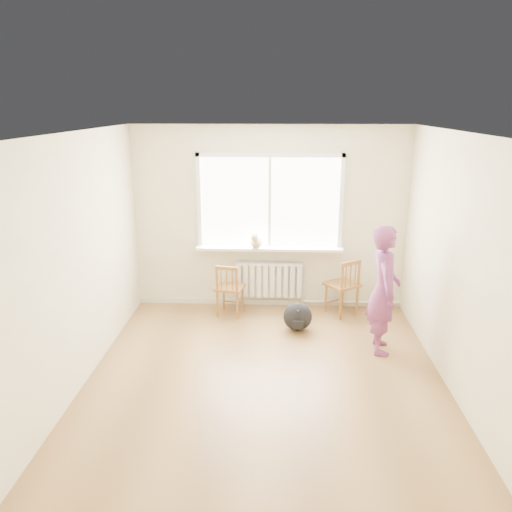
# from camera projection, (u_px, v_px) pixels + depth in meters

# --- Properties ---
(floor) EXTENTS (4.50, 4.50, 0.00)m
(floor) POSITION_uv_depth(u_px,v_px,m) (265.00, 381.00, 5.57)
(floor) COLOR olive
(floor) RESTS_ON ground
(ceiling) EXTENTS (4.50, 4.50, 0.00)m
(ceiling) POSITION_uv_depth(u_px,v_px,m) (266.00, 133.00, 4.78)
(ceiling) COLOR white
(ceiling) RESTS_ON back_wall
(back_wall) EXTENTS (4.00, 0.01, 2.70)m
(back_wall) POSITION_uv_depth(u_px,v_px,m) (270.00, 219.00, 7.32)
(back_wall) COLOR beige
(back_wall) RESTS_ON ground
(window) EXTENTS (2.12, 0.05, 1.42)m
(window) POSITION_uv_depth(u_px,v_px,m) (270.00, 198.00, 7.21)
(window) COLOR white
(window) RESTS_ON back_wall
(windowsill) EXTENTS (2.15, 0.22, 0.04)m
(windowsill) POSITION_uv_depth(u_px,v_px,m) (269.00, 248.00, 7.34)
(windowsill) COLOR white
(windowsill) RESTS_ON back_wall
(radiator) EXTENTS (1.00, 0.12, 0.55)m
(radiator) POSITION_uv_depth(u_px,v_px,m) (269.00, 279.00, 7.50)
(radiator) COLOR white
(radiator) RESTS_ON back_wall
(heating_pipe) EXTENTS (1.40, 0.04, 0.04)m
(heating_pipe) POSITION_uv_depth(u_px,v_px,m) (351.00, 302.00, 7.58)
(heating_pipe) COLOR silver
(heating_pipe) RESTS_ON back_wall
(baseboard) EXTENTS (4.00, 0.03, 0.08)m
(baseboard) POSITION_uv_depth(u_px,v_px,m) (269.00, 302.00, 7.69)
(baseboard) COLOR beige
(baseboard) RESTS_ON ground
(chair_left) EXTENTS (0.46, 0.44, 0.79)m
(chair_left) POSITION_uv_depth(u_px,v_px,m) (229.00, 290.00, 7.20)
(chair_left) COLOR #945D2B
(chair_left) RESTS_ON floor
(chair_right) EXTENTS (0.57, 0.57, 0.85)m
(chair_right) POSITION_uv_depth(u_px,v_px,m) (344.00, 287.00, 7.22)
(chair_right) COLOR #945D2B
(chair_right) RESTS_ON floor
(person) EXTENTS (0.42, 0.60, 1.60)m
(person) POSITION_uv_depth(u_px,v_px,m) (384.00, 290.00, 6.06)
(person) COLOR #BE3F65
(person) RESTS_ON floor
(cat) EXTENTS (0.21, 0.40, 0.27)m
(cat) POSITION_uv_depth(u_px,v_px,m) (256.00, 241.00, 7.23)
(cat) COLOR #D3B790
(cat) RESTS_ON windowsill
(backpack) EXTENTS (0.47, 0.41, 0.39)m
(backpack) POSITION_uv_depth(u_px,v_px,m) (298.00, 317.00, 6.78)
(backpack) COLOR black
(backpack) RESTS_ON floor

